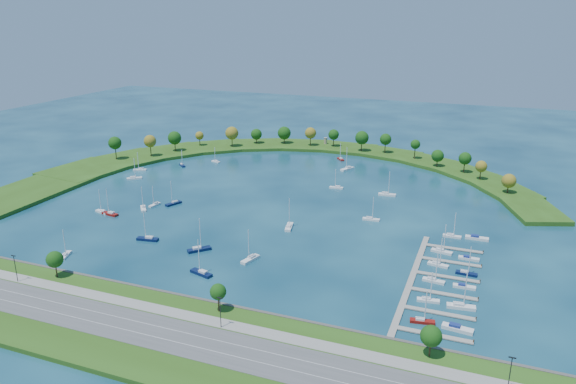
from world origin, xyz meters
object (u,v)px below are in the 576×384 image
(moored_boat_14, at_px, (201,272))
(docked_boat_1, at_px, (457,328))
(moored_boat_8, at_px, (341,159))
(docked_boat_8, at_px, (442,251))
(docked_boat_5, at_px, (464,286))
(moored_boat_12, at_px, (387,194))
(docked_boat_7, at_px, (466,272))
(moored_boat_9, at_px, (65,254))
(moored_boat_10, at_px, (155,204))
(docked_boat_0, at_px, (422,320))
(docked_boat_10, at_px, (452,235))
(docked_boat_11, at_px, (477,238))
(docked_boat_4, at_px, (434,280))
(dock_system, at_px, (432,283))
(moored_boat_6, at_px, (347,168))
(moored_boat_2, at_px, (143,208))
(docked_boat_2, at_px, (428,299))
(moored_boat_5, at_px, (148,238))
(moored_boat_1, at_px, (216,161))
(moored_boat_4, at_px, (110,213))
(harbor_tower, at_px, (326,141))
(moored_boat_16, at_px, (199,249))
(moored_boat_19, at_px, (102,211))
(moored_boat_7, at_px, (289,226))
(moored_boat_17, at_px, (250,258))
(moored_boat_15, at_px, (182,165))
(docked_boat_9, at_px, (469,258))
(moored_boat_18, at_px, (134,178))
(moored_boat_13, at_px, (140,169))
(moored_boat_0, at_px, (336,187))
(docked_boat_6, at_px, (438,264))
(moored_boat_11, at_px, (371,219))
(docked_boat_3, at_px, (461,306))

(moored_boat_14, height_order, docked_boat_1, moored_boat_14)
(moored_boat_8, xyz_separation_m, docked_boat_8, (76.80, -123.09, 0.04))
(moored_boat_8, distance_m, docked_boat_5, 173.60)
(moored_boat_12, relative_size, docked_boat_7, 1.18)
(moored_boat_9, xyz_separation_m, moored_boat_14, (57.62, 5.72, 0.08))
(moored_boat_9, distance_m, moored_boat_10, 62.38)
(docked_boat_0, height_order, docked_boat_10, docked_boat_10)
(docked_boat_11, bearing_deg, docked_boat_4, -105.55)
(dock_system, height_order, docked_boat_0, docked_boat_0)
(moored_boat_6, bearing_deg, moored_boat_2, -9.39)
(moored_boat_2, distance_m, moored_boat_6, 127.14)
(docked_boat_7, bearing_deg, docked_boat_2, -110.03)
(moored_boat_9, height_order, moored_boat_14, moored_boat_14)
(moored_boat_5, xyz_separation_m, moored_boat_12, (82.20, 94.42, -0.01))
(moored_boat_1, relative_size, moored_boat_4, 0.74)
(harbor_tower, xyz_separation_m, docked_boat_7, (107.40, -170.51, -3.44))
(moored_boat_1, bearing_deg, moored_boat_8, -135.67)
(moored_boat_16, relative_size, moored_boat_19, 1.21)
(moored_boat_7, relative_size, docked_boat_4, 1.19)
(moored_boat_17, bearing_deg, moored_boat_5, -77.11)
(moored_boat_15, bearing_deg, moored_boat_16, -13.74)
(moored_boat_16, xyz_separation_m, docked_boat_7, (101.68, 17.22, -0.08))
(moored_boat_15, bearing_deg, docked_boat_0, 3.79)
(moored_boat_4, distance_m, docked_boat_9, 161.72)
(docked_boat_7, xyz_separation_m, docked_boat_8, (-10.51, 16.23, 0.03))
(moored_boat_4, bearing_deg, docked_boat_5, -176.27)
(dock_system, relative_size, moored_boat_18, 6.56)
(dock_system, bearing_deg, docked_boat_9, 66.97)
(moored_boat_15, bearing_deg, moored_boat_19, -42.72)
(moored_boat_9, height_order, docked_boat_11, moored_boat_9)
(moored_boat_19, bearing_deg, docked_boat_10, -154.11)
(docked_boat_1, bearing_deg, moored_boat_13, 156.57)
(docked_boat_10, bearing_deg, moored_boat_1, 154.61)
(moored_boat_6, height_order, moored_boat_8, moored_boat_6)
(harbor_tower, relative_size, moored_boat_12, 0.34)
(moored_boat_0, height_order, moored_boat_10, moored_boat_0)
(dock_system, bearing_deg, docked_boat_0, -89.51)
(moored_boat_12, distance_m, docked_boat_6, 82.62)
(moored_boat_11, relative_size, moored_boat_13, 1.00)
(moored_boat_2, xyz_separation_m, moored_boat_18, (-34.91, 40.42, 0.01))
(moored_boat_2, relative_size, moored_boat_19, 1.06)
(moored_boat_14, relative_size, docked_boat_1, 1.43)
(moored_boat_18, height_order, docked_boat_6, moored_boat_18)
(moored_boat_12, height_order, docked_boat_4, moored_boat_12)
(moored_boat_10, distance_m, docked_boat_3, 156.51)
(dock_system, bearing_deg, docked_boat_11, 75.01)
(moored_boat_7, height_order, moored_boat_16, moored_boat_16)
(moored_boat_7, relative_size, docked_boat_1, 1.45)
(moored_boat_12, bearing_deg, docked_boat_8, -66.10)
(moored_boat_2, height_order, docked_boat_6, moored_boat_2)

